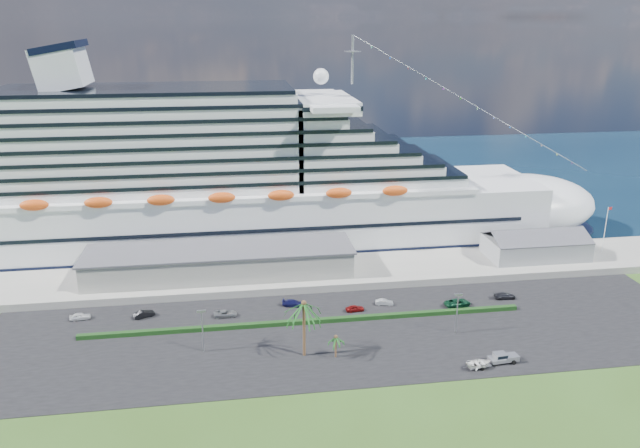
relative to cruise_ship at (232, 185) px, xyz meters
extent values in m
plane|color=#2F4B19|center=(21.53, -64.00, -16.69)|extent=(420.00, 420.00, 0.00)
cube|color=black|center=(21.53, -53.00, -16.63)|extent=(140.00, 38.00, 0.12)
cube|color=gray|center=(21.53, -24.00, -15.79)|extent=(240.00, 20.00, 1.80)
cube|color=black|center=(21.53, 66.00, -16.68)|extent=(420.00, 160.00, 0.02)
cube|color=silver|center=(1.53, 0.00, -8.69)|extent=(160.00, 30.00, 16.00)
ellipsoid|color=silver|center=(81.53, 0.00, -8.69)|extent=(40.00, 30.00, 16.00)
cube|color=black|center=(1.53, 0.00, -15.49)|extent=(164.00, 30.60, 2.40)
cube|color=silver|center=(-10.47, 0.00, 12.91)|extent=(128.00, 26.00, 24.80)
cube|color=silver|center=(24.33, 0.00, 20.71)|extent=(14.00, 38.00, 3.20)
cube|color=silver|center=(-38.47, 0.00, 30.31)|extent=(11.58, 14.00, 11.58)
cylinder|color=gray|center=(31.53, 0.00, 31.31)|extent=(0.70, 0.70, 12.00)
ellipsoid|color=#D44A14|center=(-2.47, -15.80, 1.11)|extent=(90.00, 2.40, 2.60)
ellipsoid|color=#D44A14|center=(-2.47, 15.80, 1.11)|extent=(90.00, 2.40, 2.60)
cube|color=black|center=(1.53, 0.00, -7.89)|extent=(144.00, 30.40, 0.90)
cube|color=gray|center=(-3.47, -24.00, -11.89)|extent=(60.00, 14.00, 6.00)
cube|color=#4C4C54|center=(-3.47, -24.00, -8.79)|extent=(61.00, 15.00, 0.40)
cube|color=gray|center=(73.53, -24.00, -12.49)|extent=(24.00, 12.00, 4.80)
cube|color=#4C4C54|center=(73.53, -27.00, -8.89)|extent=(24.00, 6.31, 2.74)
cube|color=#4C4C54|center=(73.53, -21.00, -8.89)|extent=(24.00, 6.31, 2.74)
cylinder|color=silver|center=(91.53, -24.00, -8.89)|extent=(0.16, 0.16, 12.00)
cube|color=red|center=(92.03, -24.00, -3.29)|extent=(1.00, 0.04, 0.70)
cube|color=black|center=(13.53, -48.00, -16.12)|extent=(88.00, 1.10, 0.90)
cylinder|color=gray|center=(-6.47, -56.00, -12.57)|extent=(0.24, 0.24, 8.00)
cube|color=gray|center=(-6.47, -56.00, -8.47)|extent=(1.60, 0.35, 0.35)
cylinder|color=gray|center=(41.53, -56.00, -12.57)|extent=(0.24, 0.24, 8.00)
cube|color=gray|center=(41.53, -56.00, -8.47)|extent=(1.60, 0.35, 0.35)
cylinder|color=#47301E|center=(11.53, -60.00, -11.44)|extent=(0.54, 0.54, 10.50)
sphere|color=#47301E|center=(11.53, -60.00, -6.19)|extent=(0.98, 0.98, 0.98)
cylinder|color=#47301E|center=(17.03, -61.50, -14.59)|extent=(0.35, 0.35, 4.20)
sphere|color=#47301E|center=(17.03, -61.50, -12.49)|extent=(0.73, 0.73, 0.73)
imported|color=silver|center=(-31.54, -39.54, -15.88)|extent=(4.28, 2.21, 1.39)
imported|color=black|center=(-18.88, -40.33, -15.87)|extent=(4.51, 3.12, 1.41)
imported|color=gray|center=(-2.49, -42.49, -15.93)|extent=(4.68, 2.17, 1.30)
imported|color=#15164B|center=(11.70, -39.67, -15.90)|extent=(4.97, 3.02, 1.35)
imported|color=maroon|center=(24.11, -43.96, -15.92)|extent=(3.95, 1.91, 1.30)
imported|color=#A7AAAE|center=(30.87, -41.96, -15.96)|extent=(3.91, 2.03, 1.23)
imported|color=#0F3C24|center=(46.04, -44.82, -15.79)|extent=(6.04, 3.59, 1.57)
imported|color=black|center=(57.46, -42.77, -15.89)|extent=(4.80, 2.16, 1.36)
cylinder|color=black|center=(44.24, -68.59, -16.19)|extent=(0.80, 0.34, 0.78)
cylinder|color=black|center=(44.24, -66.75, -16.19)|extent=(0.80, 0.34, 0.78)
cylinder|color=black|center=(47.63, -68.59, -16.19)|extent=(0.80, 0.34, 0.78)
cylinder|color=black|center=(47.63, -66.75, -16.19)|extent=(0.80, 0.34, 0.78)
cube|color=#A4A5AB|center=(46.08, -67.67, -15.85)|extent=(5.39, 2.41, 0.68)
cube|color=#A4A5AB|center=(47.48, -67.67, -15.46)|extent=(2.49, 2.10, 0.53)
cube|color=#A4A5AB|center=(45.40, -67.67, -15.17)|extent=(2.29, 2.03, 0.92)
cube|color=black|center=(45.40, -67.67, -15.07)|extent=(2.10, 2.06, 0.53)
cube|color=#A4A5AB|center=(43.85, -67.67, -15.65)|extent=(1.04, 1.91, 0.34)
cube|color=gray|center=(41.05, -68.89, -16.08)|extent=(4.37, 2.17, 0.11)
cylinder|color=gray|center=(39.14, -68.89, -16.08)|extent=(1.99, 0.38, 0.07)
cylinder|color=black|center=(41.41, -69.71, -16.28)|extent=(0.61, 0.29, 0.58)
cylinder|color=black|center=(41.41, -68.08, -16.28)|extent=(0.61, 0.29, 0.58)
imported|color=white|center=(41.05, -68.89, -15.54)|extent=(5.05, 3.95, 0.95)
camera|label=1|loc=(-0.18, -158.75, 41.45)|focal=35.00mm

